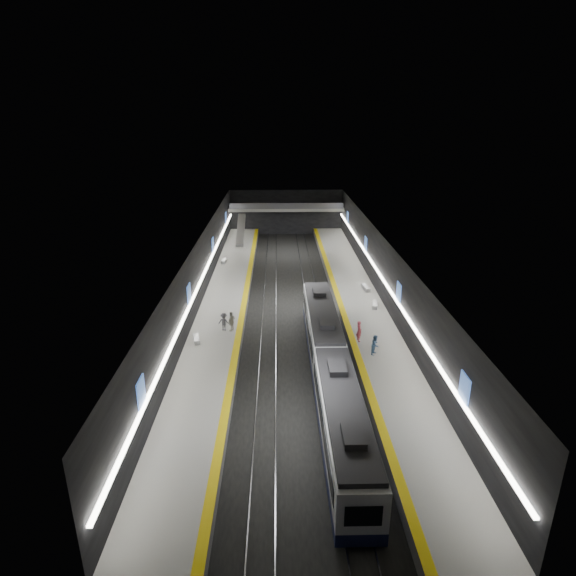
{
  "coord_description": "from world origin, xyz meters",
  "views": [
    {
      "loc": [
        -1.54,
        -50.48,
        20.63
      ],
      "look_at": [
        -0.42,
        0.24,
        2.2
      ],
      "focal_mm": 30.0,
      "sensor_mm": 36.0,
      "label": 1
    }
  ],
  "objects_px": {
    "bench_right_far": "(366,288)",
    "passenger_left_a": "(232,321)",
    "bench_left_near": "(196,339)",
    "bench_left_far": "(224,261)",
    "bench_right_near": "(375,305)",
    "passenger_right_a": "(359,331)",
    "passenger_right_b": "(375,345)",
    "escalator": "(241,230)",
    "passenger_left_b": "(224,322)",
    "train": "(331,366)"
  },
  "relations": [
    {
      "from": "bench_right_near",
      "to": "passenger_right_a",
      "type": "xyz_separation_m",
      "value": [
        -3.08,
        -8.23,
        0.75
      ]
    },
    {
      "from": "passenger_right_b",
      "to": "passenger_left_b",
      "type": "distance_m",
      "value": 14.5
    },
    {
      "from": "escalator",
      "to": "passenger_right_a",
      "type": "distance_m",
      "value": 39.2
    },
    {
      "from": "passenger_left_b",
      "to": "train",
      "type": "bearing_deg",
      "value": 148.52
    },
    {
      "from": "train",
      "to": "escalator",
      "type": "bearing_deg",
      "value": 102.94
    },
    {
      "from": "passenger_left_a",
      "to": "passenger_left_b",
      "type": "distance_m",
      "value": 0.77
    },
    {
      "from": "passenger_right_b",
      "to": "bench_left_near",
      "type": "bearing_deg",
      "value": 111.14
    },
    {
      "from": "passenger_left_a",
      "to": "bench_left_far",
      "type": "bearing_deg",
      "value": -147.42
    },
    {
      "from": "bench_right_far",
      "to": "passenger_right_b",
      "type": "xyz_separation_m",
      "value": [
        -2.06,
        -16.15,
        0.64
      ]
    },
    {
      "from": "bench_left_far",
      "to": "train",
      "type": "bearing_deg",
      "value": -64.51
    },
    {
      "from": "bench_right_far",
      "to": "passenger_right_b",
      "type": "distance_m",
      "value": 16.29
    },
    {
      "from": "bench_right_far",
      "to": "passenger_right_b",
      "type": "height_order",
      "value": "passenger_right_b"
    },
    {
      "from": "bench_left_near",
      "to": "passenger_right_b",
      "type": "xyz_separation_m",
      "value": [
        15.87,
        -2.87,
        0.67
      ]
    },
    {
      "from": "bench_left_near",
      "to": "passenger_right_a",
      "type": "bearing_deg",
      "value": -15.8
    },
    {
      "from": "passenger_right_b",
      "to": "bench_right_near",
      "type": "bearing_deg",
      "value": 20.46
    },
    {
      "from": "escalator",
      "to": "bench_right_far",
      "type": "bearing_deg",
      "value": -54.91
    },
    {
      "from": "passenger_right_b",
      "to": "passenger_left_b",
      "type": "bearing_deg",
      "value": 100.43
    },
    {
      "from": "bench_left_near",
      "to": "passenger_right_a",
      "type": "distance_m",
      "value": 14.9
    },
    {
      "from": "bench_left_near",
      "to": "bench_left_far",
      "type": "xyz_separation_m",
      "value": [
        0.0,
        24.75,
        0.02
      ]
    },
    {
      "from": "bench_right_far",
      "to": "passenger_left_a",
      "type": "distance_m",
      "value": 18.55
    },
    {
      "from": "bench_left_far",
      "to": "passenger_left_b",
      "type": "relative_size",
      "value": 1.08
    },
    {
      "from": "passenger_right_b",
      "to": "passenger_left_a",
      "type": "xyz_separation_m",
      "value": [
        -12.79,
        5.06,
        0.1
      ]
    },
    {
      "from": "bench_left_near",
      "to": "passenger_right_a",
      "type": "xyz_separation_m",
      "value": [
        14.88,
        -0.28,
        0.77
      ]
    },
    {
      "from": "train",
      "to": "passenger_left_a",
      "type": "distance_m",
      "value": 12.47
    },
    {
      "from": "escalator",
      "to": "bench_left_near",
      "type": "relative_size",
      "value": 4.54
    },
    {
      "from": "bench_left_near",
      "to": "passenger_left_b",
      "type": "distance_m",
      "value": 3.35
    },
    {
      "from": "train",
      "to": "passenger_right_a",
      "type": "distance_m",
      "value": 7.45
    },
    {
      "from": "passenger_right_a",
      "to": "passenger_left_a",
      "type": "xyz_separation_m",
      "value": [
        -11.8,
        2.46,
        0.01
      ]
    },
    {
      "from": "bench_right_far",
      "to": "passenger_left_a",
      "type": "xyz_separation_m",
      "value": [
        -14.85,
        -11.1,
        0.74
      ]
    },
    {
      "from": "passenger_right_b",
      "to": "passenger_left_b",
      "type": "xyz_separation_m",
      "value": [
        -13.54,
        5.19,
        -0.01
      ]
    },
    {
      "from": "train",
      "to": "passenger_left_a",
      "type": "xyz_separation_m",
      "value": [
        -8.48,
        9.13,
        -0.21
      ]
    },
    {
      "from": "bench_left_far",
      "to": "bench_right_near",
      "type": "xyz_separation_m",
      "value": [
        17.96,
        -16.8,
        -0.0
      ]
    },
    {
      "from": "train",
      "to": "bench_left_near",
      "type": "relative_size",
      "value": 17.04
    },
    {
      "from": "passenger_right_a",
      "to": "passenger_right_b",
      "type": "bearing_deg",
      "value": -172.63
    },
    {
      "from": "escalator",
      "to": "passenger_right_a",
      "type": "relative_size",
      "value": 4.06
    },
    {
      "from": "bench_left_near",
      "to": "bench_right_near",
      "type": "xyz_separation_m",
      "value": [
        17.96,
        7.94,
        0.02
      ]
    },
    {
      "from": "passenger_right_a",
      "to": "escalator",
      "type": "bearing_deg",
      "value": 6.36
    },
    {
      "from": "passenger_right_b",
      "to": "passenger_left_a",
      "type": "distance_m",
      "value": 13.75
    },
    {
      "from": "bench_left_far",
      "to": "bench_right_far",
      "type": "distance_m",
      "value": 21.28
    },
    {
      "from": "train",
      "to": "passenger_right_b",
      "type": "height_order",
      "value": "train"
    },
    {
      "from": "train",
      "to": "bench_right_far",
      "type": "xyz_separation_m",
      "value": [
        6.37,
        20.23,
        -0.94
      ]
    },
    {
      "from": "bench_left_far",
      "to": "bench_right_near",
      "type": "relative_size",
      "value": 1.0
    },
    {
      "from": "train",
      "to": "passenger_right_b",
      "type": "distance_m",
      "value": 5.94
    },
    {
      "from": "bench_left_near",
      "to": "passenger_left_a",
      "type": "xyz_separation_m",
      "value": [
        3.08,
        2.18,
        0.77
      ]
    },
    {
      "from": "bench_left_near",
      "to": "train",
      "type": "bearing_deg",
      "value": -45.73
    },
    {
      "from": "bench_right_near",
      "to": "passenger_right_b",
      "type": "bearing_deg",
      "value": -89.57
    },
    {
      "from": "bench_left_near",
      "to": "bench_right_far",
      "type": "bearing_deg",
      "value": 21.81
    },
    {
      "from": "train",
      "to": "passenger_right_a",
      "type": "relative_size",
      "value": 15.26
    },
    {
      "from": "bench_left_near",
      "to": "bench_right_far",
      "type": "xyz_separation_m",
      "value": [
        17.93,
        13.28,
        0.04
      ]
    },
    {
      "from": "train",
      "to": "bench_right_far",
      "type": "height_order",
      "value": "train"
    }
  ]
}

